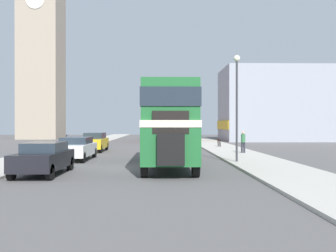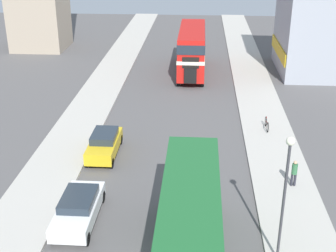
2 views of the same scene
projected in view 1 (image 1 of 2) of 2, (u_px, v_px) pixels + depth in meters
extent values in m
plane|color=#565454|center=(135.00, 168.00, 18.52)|extent=(120.00, 120.00, 0.00)
cube|color=#B7B2A8|center=(271.00, 167.00, 18.66)|extent=(3.50, 120.00, 0.12)
cube|color=#1E602D|center=(168.00, 141.00, 19.48)|extent=(2.38, 10.07, 1.55)
cube|color=beige|center=(168.00, 124.00, 19.48)|extent=(2.41, 10.12, 0.28)
cube|color=#1E602D|center=(168.00, 105.00, 19.48)|extent=(2.33, 9.87, 1.69)
cube|color=#232D38|center=(168.00, 103.00, 19.48)|extent=(2.41, 9.97, 0.76)
cube|color=black|center=(171.00, 150.00, 14.35)|extent=(1.07, 0.20, 1.24)
cube|color=black|center=(171.00, 122.00, 14.49)|extent=(1.43, 0.12, 0.90)
cylinder|color=black|center=(144.00, 164.00, 15.28)|extent=(0.28, 1.06, 1.06)
cylinder|color=black|center=(196.00, 164.00, 15.32)|extent=(0.28, 1.06, 1.06)
cylinder|color=black|center=(150.00, 150.00, 23.54)|extent=(0.28, 1.06, 1.06)
cylinder|color=black|center=(183.00, 150.00, 23.59)|extent=(0.28, 1.06, 1.06)
cube|color=red|center=(159.00, 131.00, 47.91)|extent=(2.43, 9.83, 1.67)
cube|color=beige|center=(159.00, 123.00, 47.90)|extent=(2.45, 9.88, 0.30)
cube|color=red|center=(159.00, 115.00, 47.90)|extent=(2.38, 9.64, 1.83)
cube|color=#232D38|center=(159.00, 114.00, 47.90)|extent=(2.45, 9.73, 0.82)
cube|color=black|center=(159.00, 132.00, 42.89)|extent=(1.09, 0.20, 1.34)
cube|color=black|center=(159.00, 122.00, 43.03)|extent=(1.46, 0.12, 0.97)
cylinder|color=black|center=(150.00, 138.00, 43.82)|extent=(0.28, 1.06, 1.06)
cylinder|color=black|center=(168.00, 138.00, 43.87)|extent=(0.28, 1.06, 1.06)
cylinder|color=black|center=(151.00, 136.00, 51.85)|extent=(0.28, 1.06, 1.06)
cylinder|color=black|center=(167.00, 136.00, 51.89)|extent=(0.28, 1.06, 1.06)
cube|color=black|center=(44.00, 160.00, 16.04)|extent=(1.68, 4.12, 0.69)
cube|color=#232D38|center=(45.00, 147.00, 16.21)|extent=(1.48, 2.14, 0.41)
cylinder|color=black|center=(11.00, 172.00, 14.42)|extent=(0.20, 0.64, 0.64)
cylinder|color=black|center=(50.00, 172.00, 14.45)|extent=(0.20, 0.64, 0.64)
cylinder|color=black|center=(39.00, 163.00, 17.64)|extent=(0.20, 0.64, 0.64)
cylinder|color=black|center=(70.00, 163.00, 17.67)|extent=(0.20, 0.64, 0.64)
cube|color=white|center=(76.00, 150.00, 22.68)|extent=(1.79, 4.49, 0.69)
cube|color=#232D38|center=(77.00, 140.00, 22.85)|extent=(1.57, 2.34, 0.40)
cylinder|color=black|center=(54.00, 157.00, 20.86)|extent=(0.20, 0.64, 0.64)
cylinder|color=black|center=(83.00, 157.00, 20.90)|extent=(0.20, 0.64, 0.64)
cylinder|color=black|center=(70.00, 153.00, 24.46)|extent=(0.20, 0.64, 0.64)
cylinder|color=black|center=(94.00, 153.00, 24.49)|extent=(0.20, 0.64, 0.64)
cube|color=gold|center=(95.00, 143.00, 29.85)|extent=(1.66, 4.21, 0.75)
cube|color=#232D38|center=(95.00, 136.00, 30.02)|extent=(1.46, 2.19, 0.46)
cylinder|color=black|center=(81.00, 149.00, 28.18)|extent=(0.20, 0.64, 0.64)
cylinder|color=black|center=(100.00, 149.00, 28.21)|extent=(0.20, 0.64, 0.64)
cylinder|color=black|center=(89.00, 146.00, 31.50)|extent=(0.20, 0.64, 0.64)
cylinder|color=black|center=(107.00, 146.00, 31.53)|extent=(0.20, 0.64, 0.64)
cylinder|color=#282833|center=(242.00, 148.00, 26.91)|extent=(0.14, 0.14, 0.75)
cylinder|color=#282833|center=(244.00, 148.00, 26.91)|extent=(0.14, 0.14, 0.75)
cylinder|color=#336B42|center=(243.00, 138.00, 26.91)|extent=(0.31, 0.31, 0.59)
sphere|color=tan|center=(243.00, 133.00, 26.90)|extent=(0.20, 0.20, 0.20)
torus|color=black|center=(220.00, 143.00, 34.09)|extent=(0.05, 0.71, 0.71)
torus|color=black|center=(218.00, 142.00, 35.14)|extent=(0.05, 0.71, 0.71)
cylinder|color=maroon|center=(219.00, 141.00, 34.61)|extent=(0.04, 1.06, 0.34)
cylinder|color=maroon|center=(218.00, 140.00, 34.99)|extent=(0.04, 0.04, 0.43)
cylinder|color=#38383D|center=(237.00, 112.00, 20.58)|extent=(0.12, 0.12, 5.50)
sphere|color=#EFEACC|center=(237.00, 58.00, 20.56)|extent=(0.36, 0.36, 0.36)
cube|color=tan|center=(42.00, 58.00, 56.06)|extent=(5.80, 5.80, 24.29)
cylinder|color=silver|center=(35.00, 0.00, 53.08)|extent=(2.61, 0.10, 2.61)
cube|color=#999EA8|center=(298.00, 105.00, 49.67)|extent=(19.89, 9.00, 9.56)
cube|color=gold|center=(223.00, 125.00, 49.47)|extent=(0.12, 8.55, 1.15)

